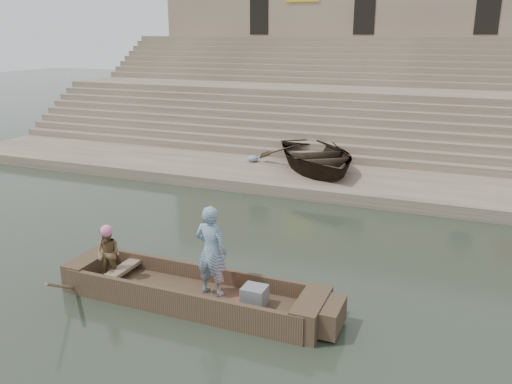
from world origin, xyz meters
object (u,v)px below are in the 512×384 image
Objects in this scene: standing_man at (211,251)px; television at (254,296)px; beached_rowboat at (316,156)px; rowing_man at (108,254)px; main_rowboat at (192,297)px.

television is (0.98, -0.13, -0.74)m from standing_man.
television is 10.29m from beached_rowboat.
television is at bearing -1.22° from rowing_man.
standing_man is (0.41, 0.13, 1.05)m from main_rowboat.
standing_man reaches higher than television.
main_rowboat is 1.42m from television.
rowing_man is (-2.34, -0.26, -0.35)m from standing_man.
television reaches higher than main_rowboat.
beached_rowboat is (1.65, 10.27, 0.12)m from rowing_man.
standing_man is 10.04m from beached_rowboat.
standing_man is 1.23m from television.
rowing_man is 3.34m from television.
standing_man is 4.10× the size of television.
standing_man reaches higher than beached_rowboat.
beached_rowboat reaches higher than television.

